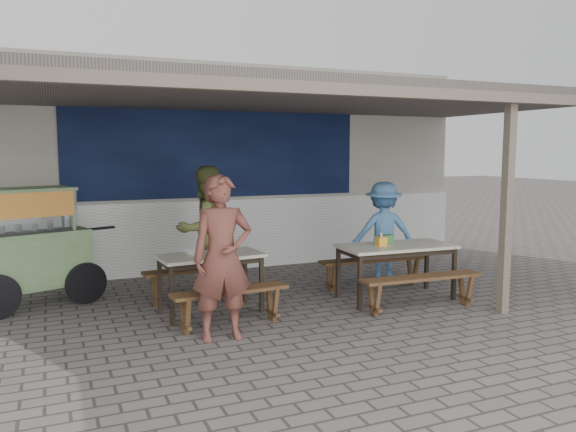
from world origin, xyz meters
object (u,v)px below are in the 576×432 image
(vendor_cart, at_px, (31,242))
(table_left, at_px, (211,261))
(table_right, at_px, (396,250))
(tissue_box, at_px, (381,241))
(donation_box, at_px, (386,239))
(patron_street_side, at_px, (222,258))
(bench_left_wall, at_px, (194,277))
(patron_right_table, at_px, (383,232))
(bench_right_wall, at_px, (373,265))
(patron_wall_side, at_px, (205,230))
(bench_right_street, at_px, (422,284))
(condiment_bowl, at_px, (191,252))
(condiment_jar, at_px, (230,247))
(bench_left_street, at_px, (230,299))

(vendor_cart, bearing_deg, table_left, -49.75)
(table_right, height_order, tissue_box, tissue_box)
(donation_box, bearing_deg, patron_street_side, -162.56)
(bench_left_wall, bearing_deg, vendor_cart, 159.00)
(table_right, bearing_deg, patron_right_table, 70.03)
(bench_left_wall, relative_size, vendor_cart, 0.76)
(bench_right_wall, height_order, patron_wall_side, patron_wall_side)
(table_left, bearing_deg, tissue_box, -12.31)
(table_right, bearing_deg, bench_right_street, -90.00)
(condiment_bowl, bearing_deg, tissue_box, -8.55)
(bench_right_street, height_order, patron_street_side, patron_street_side)
(patron_street_side, bearing_deg, bench_right_wall, 29.83)
(patron_street_side, relative_size, condiment_jar, 18.82)
(patron_street_side, distance_m, patron_right_table, 3.45)
(bench_left_wall, distance_m, condiment_jar, 0.76)
(condiment_bowl, bearing_deg, bench_right_wall, 4.84)
(table_right, height_order, condiment_bowl, condiment_bowl)
(table_left, height_order, condiment_bowl, condiment_bowl)
(table_right, bearing_deg, table_left, 175.36)
(tissue_box, bearing_deg, table_right, -3.20)
(bench_left_street, bearing_deg, patron_wall_side, 80.18)
(vendor_cart, distance_m, condiment_jar, 2.60)
(bench_left_wall, height_order, condiment_bowl, condiment_bowl)
(bench_left_wall, height_order, patron_right_table, patron_right_table)
(bench_right_street, height_order, condiment_bowl, condiment_bowl)
(bench_left_wall, distance_m, bench_right_street, 3.01)
(bench_right_wall, bearing_deg, vendor_cart, 171.19)
(table_left, height_order, condiment_jar, condiment_jar)
(table_right, xyz_separation_m, bench_right_wall, (0.03, 0.63, -0.33))
(vendor_cart, relative_size, patron_right_table, 1.17)
(bench_left_street, relative_size, bench_right_street, 0.83)
(table_left, distance_m, tissue_box, 2.31)
(bench_right_wall, height_order, patron_street_side, patron_street_side)
(patron_street_side, height_order, patron_wall_side, patron_wall_side)
(patron_street_side, bearing_deg, vendor_cart, 134.83)
(bench_right_street, height_order, condiment_jar, condiment_jar)
(vendor_cart, xyz_separation_m, patron_right_table, (4.97, -0.63, -0.07))
(patron_right_table, distance_m, tissue_box, 1.11)
(bench_left_wall, xyz_separation_m, patron_wall_side, (0.26, 0.37, 0.57))
(patron_right_table, distance_m, condiment_jar, 2.64)
(donation_box, xyz_separation_m, condiment_bowl, (-2.68, 0.25, -0.04))
(table_right, bearing_deg, bench_left_street, -169.87)
(bench_left_street, relative_size, bench_left_wall, 1.00)
(bench_left_wall, bearing_deg, condiment_bowl, -111.06)
(table_right, xyz_separation_m, patron_street_side, (-2.66, -0.67, 0.22))
(bench_right_street, distance_m, condiment_jar, 2.50)
(donation_box, bearing_deg, bench_right_wall, 78.59)
(bench_left_street, relative_size, patron_street_side, 0.78)
(bench_right_street, distance_m, condiment_bowl, 2.93)
(patron_wall_side, bearing_deg, table_left, 60.94)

